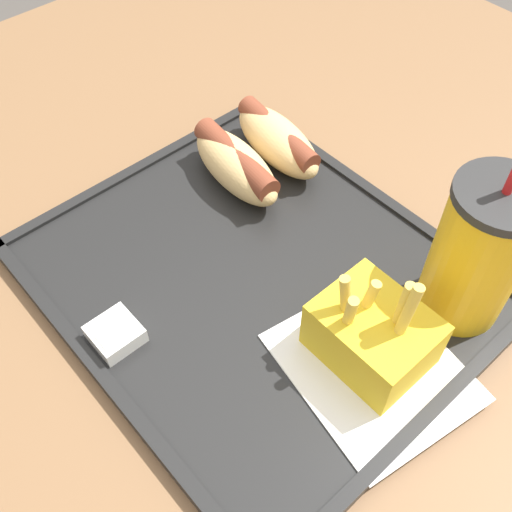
{
  "coord_description": "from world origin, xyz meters",
  "views": [
    {
      "loc": [
        0.29,
        -0.26,
        1.23
      ],
      "look_at": [
        0.04,
        -0.04,
        0.8
      ],
      "focal_mm": 42.0,
      "sensor_mm": 36.0,
      "label": 1
    }
  ],
  "objects_px": {
    "soda_cup": "(478,253)",
    "hot_dog_far": "(278,140)",
    "hot_dog_near": "(236,164)",
    "sauce_cup_mayo": "(115,333)",
    "fries_carton": "(373,334)"
  },
  "relations": [
    {
      "from": "hot_dog_near",
      "to": "sauce_cup_mayo",
      "type": "bearing_deg",
      "value": -68.84
    },
    {
      "from": "hot_dog_far",
      "to": "fries_carton",
      "type": "height_order",
      "value": "fries_carton"
    },
    {
      "from": "hot_dog_far",
      "to": "fries_carton",
      "type": "distance_m",
      "value": 0.26
    },
    {
      "from": "hot_dog_far",
      "to": "sauce_cup_mayo",
      "type": "distance_m",
      "value": 0.28
    },
    {
      "from": "soda_cup",
      "to": "fries_carton",
      "type": "bearing_deg",
      "value": -100.93
    },
    {
      "from": "hot_dog_near",
      "to": "fries_carton",
      "type": "xyz_separation_m",
      "value": [
        0.24,
        -0.05,
        0.0
      ]
    },
    {
      "from": "hot_dog_near",
      "to": "sauce_cup_mayo",
      "type": "relative_size",
      "value": 3.34
    },
    {
      "from": "hot_dog_far",
      "to": "soda_cup",
      "type": "bearing_deg",
      "value": -2.73
    },
    {
      "from": "hot_dog_far",
      "to": "sauce_cup_mayo",
      "type": "bearing_deg",
      "value": -73.31
    },
    {
      "from": "sauce_cup_mayo",
      "to": "hot_dog_near",
      "type": "bearing_deg",
      "value": 111.16
    },
    {
      "from": "soda_cup",
      "to": "hot_dog_far",
      "type": "relative_size",
      "value": 1.3
    },
    {
      "from": "sauce_cup_mayo",
      "to": "fries_carton",
      "type": "bearing_deg",
      "value": 44.84
    },
    {
      "from": "fries_carton",
      "to": "sauce_cup_mayo",
      "type": "bearing_deg",
      "value": -135.16
    },
    {
      "from": "soda_cup",
      "to": "hot_dog_far",
      "type": "distance_m",
      "value": 0.26
    },
    {
      "from": "fries_carton",
      "to": "hot_dog_near",
      "type": "bearing_deg",
      "value": 167.56
    }
  ]
}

